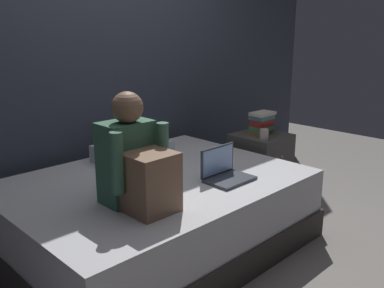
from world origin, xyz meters
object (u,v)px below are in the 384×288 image
at_px(bed, 156,213).
at_px(laptop, 225,172).
at_px(person_sitting, 136,164).
at_px(mug, 264,134).
at_px(nightstand, 260,165).
at_px(pillow, 133,151).
at_px(book_stack, 262,123).

height_order(bed, laptop, laptop).
height_order(person_sitting, mug, person_sitting).
distance_m(bed, person_sitting, 0.68).
xyz_separation_m(nightstand, mug, (-0.13, -0.12, 0.34)).
bearing_deg(bed, laptop, -47.72).
bearing_deg(pillow, laptop, -78.42).
xyz_separation_m(bed, nightstand, (1.30, 0.06, 0.04)).
height_order(bed, mug, mug).
bearing_deg(bed, nightstand, 2.70).
distance_m(person_sitting, pillow, 0.91).
bearing_deg(mug, book_stack, 43.61).
height_order(bed, person_sitting, person_sitting).
bearing_deg(person_sitting, book_stack, 11.63).
xyz_separation_m(person_sitting, laptop, (0.68, -0.08, -0.20)).
relative_size(nightstand, book_stack, 2.55).
relative_size(bed, laptop, 6.25).
distance_m(person_sitting, mug, 1.55).
height_order(person_sitting, laptop, person_sitting).
relative_size(bed, pillow, 3.57).
xyz_separation_m(laptop, mug, (0.85, 0.29, 0.06)).
height_order(laptop, pillow, laptop).
bearing_deg(laptop, book_stack, 23.20).
relative_size(bed, person_sitting, 3.05).
distance_m(nightstand, book_stack, 0.40).
relative_size(bed, nightstand, 3.43).
relative_size(bed, mug, 22.22).
height_order(laptop, mug, laptop).
relative_size(book_stack, mug, 2.55).
xyz_separation_m(bed, person_sitting, (-0.36, -0.27, 0.51)).
relative_size(person_sitting, pillow, 1.17).
xyz_separation_m(pillow, mug, (1.01, -0.51, 0.05)).
bearing_deg(mug, nightstand, 42.69).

